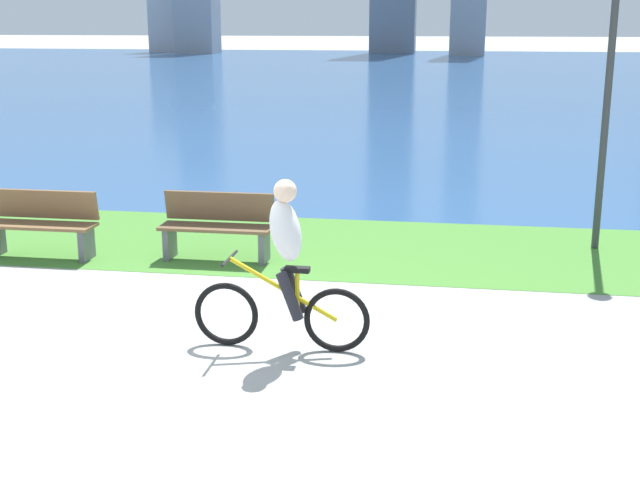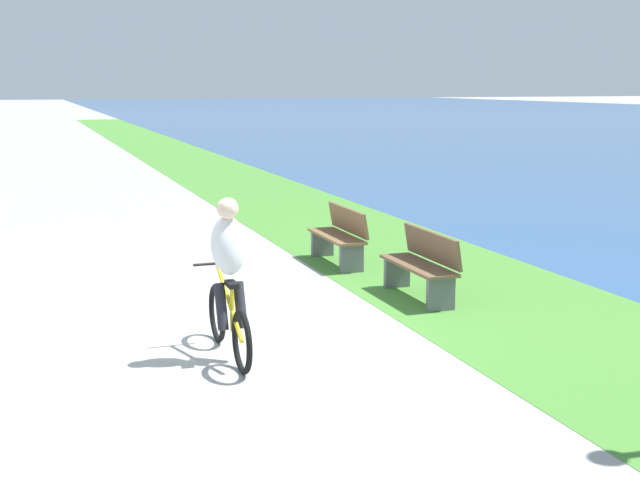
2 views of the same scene
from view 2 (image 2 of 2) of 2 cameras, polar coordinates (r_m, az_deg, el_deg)
The scene contains 5 objects.
ground_plane at distance 9.73m, azimuth -6.22°, elevation -6.21°, with size 300.00×300.00×0.00m, color #9E9E99.
grass_strip_bayside at distance 11.11m, azimuth 12.51°, elevation -4.23°, with size 120.00×3.31×0.01m, color #478433.
cyclist_lead at distance 8.59m, azimuth -6.27°, elevation -2.69°, with size 1.74×0.52×1.68m.
bench_near_path at distance 11.08m, azimuth 7.01°, elevation -1.72°, with size 1.50×0.47×0.90m.
bench_far_along_path at distance 13.11m, azimuth 1.37°, elevation 0.28°, with size 1.50×0.47×0.90m.
Camera 2 is at (9.07, -2.12, 2.81)m, focal length 46.74 mm.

